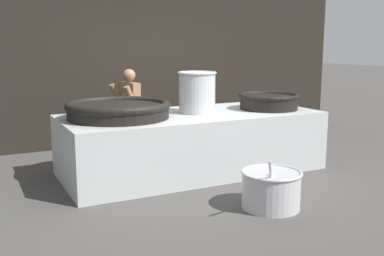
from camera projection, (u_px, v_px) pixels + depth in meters
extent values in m
plane|color=#474442|center=(192.00, 171.00, 6.62)|extent=(60.00, 60.00, 0.00)
cube|color=black|center=(135.00, 38.00, 8.36)|extent=(9.03, 0.24, 3.91)
cube|color=#B2B7B7|center=(192.00, 142.00, 6.54)|extent=(3.70, 1.58, 0.86)
cylinder|color=black|center=(118.00, 112.00, 6.02)|extent=(1.35, 1.35, 0.17)
torus|color=black|center=(118.00, 105.00, 6.01)|extent=(1.41, 1.41, 0.11)
cylinder|color=black|center=(269.00, 103.00, 6.88)|extent=(0.88, 0.88, 0.20)
torus|color=black|center=(269.00, 96.00, 6.86)|extent=(0.91, 0.91, 0.07)
cylinder|color=#B7B7BC|center=(197.00, 93.00, 6.47)|extent=(0.52, 0.52, 0.58)
torus|color=#B7B7BC|center=(197.00, 73.00, 6.42)|extent=(0.56, 0.56, 0.04)
cylinder|color=#8C6647|center=(133.00, 138.00, 7.22)|extent=(0.11, 0.11, 0.72)
cylinder|color=#8C6647|center=(128.00, 136.00, 7.34)|extent=(0.11, 0.11, 0.72)
cube|color=olive|center=(130.00, 128.00, 7.25)|extent=(0.22, 0.25, 0.47)
cube|color=#8C6647|center=(130.00, 99.00, 7.16)|extent=(0.24, 0.46, 0.53)
cylinder|color=#8C6647|center=(132.00, 101.00, 6.94)|extent=(0.30, 0.15, 0.49)
cylinder|color=#8C6647|center=(118.00, 98.00, 7.27)|extent=(0.30, 0.15, 0.49)
sphere|color=#8C6647|center=(129.00, 75.00, 7.10)|extent=(0.20, 0.20, 0.20)
cylinder|color=#B7B7BC|center=(271.00, 190.00, 5.08)|extent=(0.66, 0.66, 0.41)
torus|color=#B7B7BC|center=(272.00, 173.00, 5.04)|extent=(0.69, 0.69, 0.03)
cylinder|color=orange|center=(271.00, 182.00, 5.07)|extent=(0.58, 0.58, 0.10)
cylinder|color=orange|center=(272.00, 179.00, 4.97)|extent=(0.04, 0.05, 0.03)
cylinder|color=orange|center=(279.00, 176.00, 5.05)|extent=(0.06, 0.06, 0.04)
cylinder|color=orange|center=(291.00, 179.00, 4.97)|extent=(0.06, 0.03, 0.03)
cylinder|color=orange|center=(276.00, 178.00, 4.98)|extent=(0.06, 0.06, 0.04)
cylinder|color=orange|center=(253.00, 176.00, 5.04)|extent=(0.05, 0.04, 0.04)
cylinder|color=orange|center=(272.00, 181.00, 4.87)|extent=(0.05, 0.05, 0.04)
cylinder|color=orange|center=(269.00, 172.00, 5.23)|extent=(0.05, 0.04, 0.04)
sphere|color=#B7B7BC|center=(271.00, 178.00, 4.94)|extent=(0.12, 0.12, 0.12)
cylinder|color=#B7B7BC|center=(270.00, 170.00, 4.71)|extent=(0.30, 0.36, 0.32)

